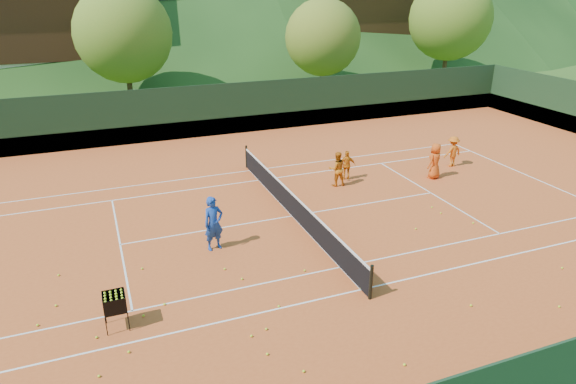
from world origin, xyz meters
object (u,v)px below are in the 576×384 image
object	(u,v)px
tennis_net	(292,204)
ball_hopper	(115,303)
student_d	(453,151)
chalet_right	(368,15)
student_b	(347,165)
student_c	(435,161)
chalet_left	(32,19)
chalet_mid	(219,19)
coach	(214,223)
student_a	(337,169)

from	to	relation	value
tennis_net	ball_hopper	xyz separation A→B (m)	(-6.82, -4.70, 0.25)
student_d	chalet_right	xyz separation A→B (m)	(10.61, 27.47, 4.49)
student_b	student_c	world-z (taller)	student_c
student_d	chalet_left	size ratio (longest dim) A/B	0.11
chalet_mid	ball_hopper	bearing A→B (deg)	-108.32
chalet_right	student_c	bearing A→B (deg)	-113.53
chalet_left	chalet_right	distance (m)	30.00
coach	student_d	distance (m)	13.41
coach	chalet_right	xyz separation A→B (m)	(23.41, 31.45, 4.30)
ball_hopper	coach	bearing A→B (deg)	43.66
ball_hopper	chalet_left	size ratio (longest dim) A/B	0.07
student_d	chalet_mid	size ratio (longest dim) A/B	0.12
student_b	student_d	bearing A→B (deg)	-164.41
coach	student_a	world-z (taller)	coach
coach	ball_hopper	xyz separation A→B (m)	(-3.41, -3.25, -0.20)
chalet_mid	student_a	bearing A→B (deg)	-95.38
student_a	student_c	distance (m)	4.64
chalet_left	tennis_net	bearing A→B (deg)	-71.57
coach	student_c	world-z (taller)	coach
student_b	student_d	distance (m)	5.62
student_d	chalet_left	xyz separation A→B (m)	(-19.39, 27.47, 4.88)
ball_hopper	chalet_left	distance (m)	35.19
ball_hopper	chalet_left	xyz separation A→B (m)	(-3.18, 34.70, 4.88)
coach	chalet_right	distance (m)	39.44
ball_hopper	chalet_right	xyz separation A→B (m)	(26.82, 34.70, 4.49)
student_d	coach	bearing A→B (deg)	10.98
student_c	coach	bearing A→B (deg)	-7.47
coach	chalet_right	world-z (taller)	chalet_right
student_c	ball_hopper	bearing A→B (deg)	0.83
student_c	tennis_net	distance (m)	7.74
coach	student_c	xyz separation A→B (m)	(11.00, 2.94, -0.12)
student_b	tennis_net	world-z (taller)	student_b
student_b	ball_hopper	xyz separation A→B (m)	(-10.59, -7.48, 0.07)
coach	student_a	distance (m)	7.42
student_b	chalet_left	size ratio (longest dim) A/B	0.10
chalet_left	chalet_mid	size ratio (longest dim) A/B	1.09
student_a	student_b	xyz separation A→B (m)	(0.76, 0.51, -0.10)
student_d	student_a	bearing A→B (deg)	-3.94
student_a	chalet_left	world-z (taller)	chalet_left
coach	chalet_mid	distance (m)	36.90
chalet_right	ball_hopper	bearing A→B (deg)	-127.70
student_c	chalet_mid	distance (m)	32.82
student_c	student_a	bearing A→B (deg)	-32.12
student_a	chalet_right	distance (m)	32.83
student_b	chalet_mid	world-z (taller)	chalet_mid
coach	tennis_net	bearing A→B (deg)	9.83
student_d	tennis_net	distance (m)	9.73
chalet_right	chalet_left	bearing A→B (deg)	-180.00
student_c	student_d	distance (m)	2.09
student_d	student_b	bearing A→B (deg)	-8.85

